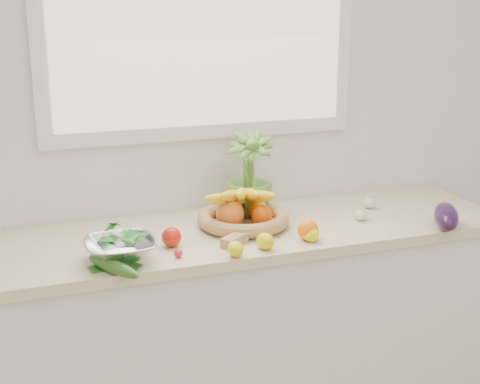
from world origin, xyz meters
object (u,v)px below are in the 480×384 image
object	(u,v)px
potted_herb	(249,175)
colander_with_spinach	(120,244)
cucumber	(113,266)
apple	(171,237)
eggplant	(446,216)
fruit_basket	(243,213)

from	to	relation	value
potted_herb	colander_with_spinach	xyz separation A→B (m)	(-0.58, -0.32, -0.11)
cucumber	apple	bearing A→B (deg)	36.04
apple	potted_herb	distance (m)	0.47
apple	potted_herb	world-z (taller)	potted_herb
eggplant	colander_with_spinach	world-z (taller)	colander_with_spinach
potted_herb	fruit_basket	size ratio (longest dim) A/B	0.73
fruit_basket	potted_herb	bearing A→B (deg)	59.30
cucumber	eggplant	bearing A→B (deg)	0.43
cucumber	fruit_basket	world-z (taller)	fruit_basket
colander_with_spinach	eggplant	bearing A→B (deg)	-3.64
potted_herb	colander_with_spinach	size ratio (longest dim) A/B	1.40
potted_herb	apple	bearing A→B (deg)	-147.99
potted_herb	fruit_basket	world-z (taller)	potted_herb
apple	cucumber	size ratio (longest dim) A/B	0.28
potted_herb	colander_with_spinach	bearing A→B (deg)	-150.84
eggplant	cucumber	size ratio (longest dim) A/B	0.94
eggplant	colander_with_spinach	size ratio (longest dim) A/B	0.96
apple	eggplant	bearing A→B (deg)	-8.85
colander_with_spinach	cucumber	bearing A→B (deg)	-114.60
apple	colander_with_spinach	xyz separation A→B (m)	(-0.20, -0.08, 0.03)
cucumber	colander_with_spinach	size ratio (longest dim) A/B	1.02
eggplant	fruit_basket	distance (m)	0.78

